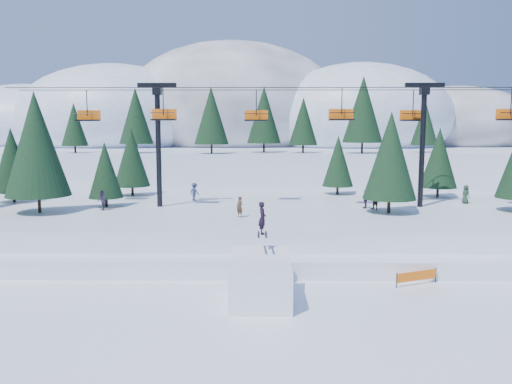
{
  "coord_description": "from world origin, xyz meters",
  "views": [
    {
      "loc": [
        -0.54,
        -23.71,
        8.82
      ],
      "look_at": [
        -0.76,
        6.0,
        5.2
      ],
      "focal_mm": 35.0,
      "sensor_mm": 36.0,
      "label": 1
    }
  ],
  "objects_px": {
    "banner_near": "(417,276)",
    "banner_far": "(432,265)",
    "chairlift": "(291,125)",
    "jump_kicker": "(260,280)"
  },
  "relations": [
    {
      "from": "chairlift",
      "to": "banner_near",
      "type": "bearing_deg",
      "value": -64.99
    },
    {
      "from": "banner_near",
      "to": "banner_far",
      "type": "relative_size",
      "value": 0.99
    },
    {
      "from": "jump_kicker",
      "to": "banner_near",
      "type": "distance_m",
      "value": 9.51
    },
    {
      "from": "jump_kicker",
      "to": "chairlift",
      "type": "height_order",
      "value": "chairlift"
    },
    {
      "from": "jump_kicker",
      "to": "banner_near",
      "type": "relative_size",
      "value": 1.92
    },
    {
      "from": "jump_kicker",
      "to": "banner_near",
      "type": "xyz_separation_m",
      "value": [
        9.01,
        2.98,
        -0.63
      ]
    },
    {
      "from": "banner_near",
      "to": "banner_far",
      "type": "distance_m",
      "value": 3.01
    },
    {
      "from": "chairlift",
      "to": "banner_near",
      "type": "relative_size",
      "value": 17.39
    },
    {
      "from": "chairlift",
      "to": "banner_far",
      "type": "height_order",
      "value": "chairlift"
    },
    {
      "from": "banner_far",
      "to": "banner_near",
      "type": "bearing_deg",
      "value": -124.95
    }
  ]
}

